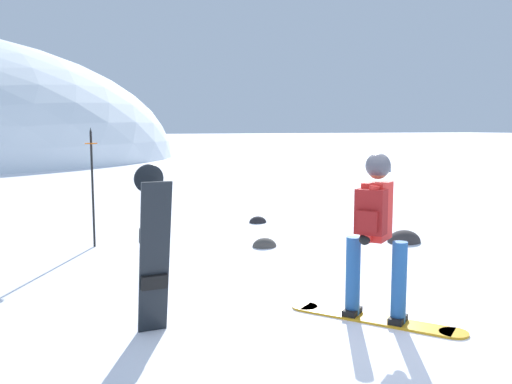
# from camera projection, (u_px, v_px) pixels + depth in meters

# --- Properties ---
(ground_plane) EXTENTS (300.00, 300.00, 0.00)m
(ground_plane) POSITION_uv_depth(u_px,v_px,m) (378.00, 322.00, 5.57)
(ground_plane) COLOR white
(snowboarder_main) EXTENTS (1.20, 1.54, 1.71)m
(snowboarder_main) POSITION_uv_depth(u_px,v_px,m) (376.00, 233.00, 5.49)
(snowboarder_main) COLOR orange
(snowboarder_main) RESTS_ON ground
(spare_snowboard) EXTENTS (0.28, 0.38, 1.63)m
(spare_snowboard) POSITION_uv_depth(u_px,v_px,m) (154.00, 250.00, 5.13)
(spare_snowboard) COLOR black
(spare_snowboard) RESTS_ON ground
(piste_marker_near) EXTENTS (0.20, 0.20, 1.96)m
(piste_marker_near) POSITION_uv_depth(u_px,v_px,m) (92.00, 179.00, 8.97)
(piste_marker_near) COLOR black
(piste_marker_near) RESTS_ON ground
(rock_dark) EXTENTS (0.41, 0.35, 0.29)m
(rock_dark) POSITION_uv_depth(u_px,v_px,m) (264.00, 247.00, 9.09)
(rock_dark) COLOR #4C4742
(rock_dark) RESTS_ON ground
(rock_mid) EXTENTS (0.59, 0.50, 0.41)m
(rock_mid) POSITION_uv_depth(u_px,v_px,m) (404.00, 242.00, 9.45)
(rock_mid) COLOR #383333
(rock_mid) RESTS_ON ground
(rock_small) EXTENTS (0.37, 0.31, 0.26)m
(rock_small) POSITION_uv_depth(u_px,v_px,m) (258.00, 223.00, 11.38)
(rock_small) COLOR #282628
(rock_small) RESTS_ON ground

